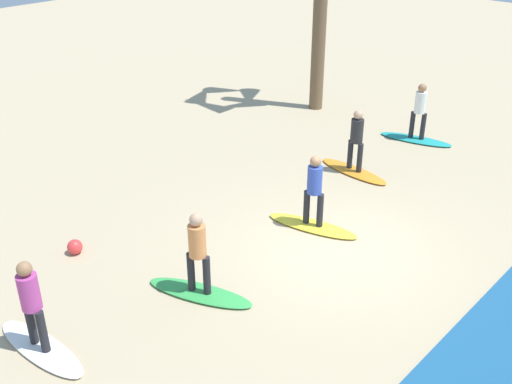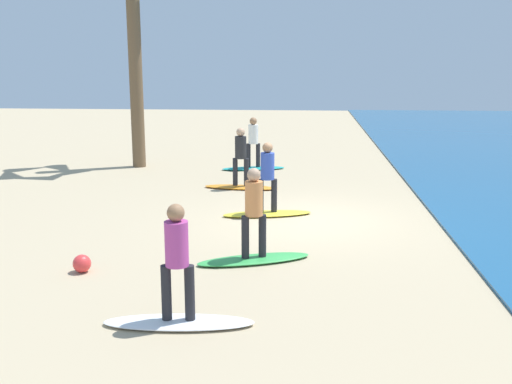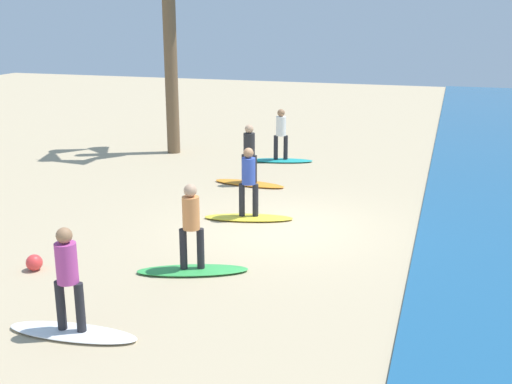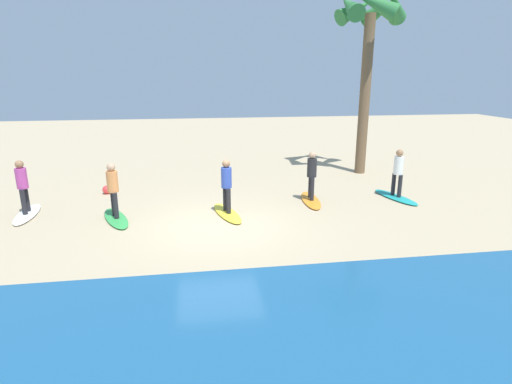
% 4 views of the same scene
% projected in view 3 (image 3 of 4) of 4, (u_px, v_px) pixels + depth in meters
% --- Properties ---
extents(ground_plane, '(60.00, 60.00, 0.00)m').
position_uv_depth(ground_plane, '(280.00, 228.00, 14.47)').
color(ground_plane, tan).
extents(surfboard_teal, '(1.04, 2.17, 0.09)m').
position_uv_depth(surfboard_teal, '(281.00, 160.00, 20.77)').
color(surfboard_teal, teal).
rests_on(surfboard_teal, ground).
extents(surfer_teal, '(0.32, 0.45, 1.64)m').
position_uv_depth(surfer_teal, '(281.00, 130.00, 20.50)').
color(surfer_teal, '#232328').
rests_on(surfer_teal, surfboard_teal).
extents(surfboard_orange, '(0.76, 2.14, 0.09)m').
position_uv_depth(surfboard_orange, '(249.00, 183.00, 18.01)').
color(surfboard_orange, orange).
rests_on(surfboard_orange, ground).
extents(surfer_orange, '(0.32, 0.46, 1.64)m').
position_uv_depth(surfer_orange, '(249.00, 149.00, 17.74)').
color(surfer_orange, '#232328').
rests_on(surfer_orange, surfboard_orange).
extents(surfboard_yellow, '(1.04, 2.17, 0.09)m').
position_uv_depth(surfboard_yellow, '(249.00, 218.00, 15.04)').
color(surfboard_yellow, yellow).
rests_on(surfboard_yellow, ground).
extents(surfer_yellow, '(0.32, 0.45, 1.64)m').
position_uv_depth(surfer_yellow, '(249.00, 177.00, 14.76)').
color(surfer_yellow, '#232328').
rests_on(surfer_yellow, surfboard_yellow).
extents(surfboard_green, '(1.26, 2.16, 0.09)m').
position_uv_depth(surfboard_green, '(193.00, 270.00, 11.99)').
color(surfboard_green, green).
rests_on(surfboard_green, ground).
extents(surfer_green, '(0.32, 0.44, 1.64)m').
position_uv_depth(surfer_green, '(191.00, 220.00, 11.71)').
color(surfer_green, '#232328').
rests_on(surfer_green, surfboard_green).
extents(surfboard_white, '(0.71, 2.14, 0.09)m').
position_uv_depth(surfboard_white, '(73.00, 332.00, 9.67)').
color(surfboard_white, white).
rests_on(surfboard_white, ground).
extents(surfer_white, '(0.32, 0.46, 1.64)m').
position_uv_depth(surfer_white, '(67.00, 272.00, 9.40)').
color(surfer_white, '#232328').
rests_on(surfer_white, surfboard_white).
extents(beach_ball, '(0.31, 0.31, 0.31)m').
position_uv_depth(beach_ball, '(34.00, 263.00, 12.06)').
color(beach_ball, '#E53838').
rests_on(beach_ball, ground).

